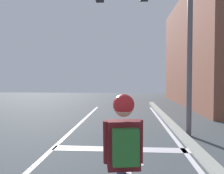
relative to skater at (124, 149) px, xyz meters
The scene contains 4 objects.
stop_bar 3.39m from the skater, 92.44° to the left, with size 3.40×0.40×0.01m, color silver.
lane_arrow_head 2.43m from the skater, 89.17° to the left, with size 0.56×0.44×0.01m, color silver.
skater is the anchor object (origin of this frame).
traffic_signal_mast 5.47m from the skater, 80.20° to the left, with size 4.21×0.34×5.06m.
Camera 1 is at (1.38, 2.10, 1.76)m, focal length 36.41 mm.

